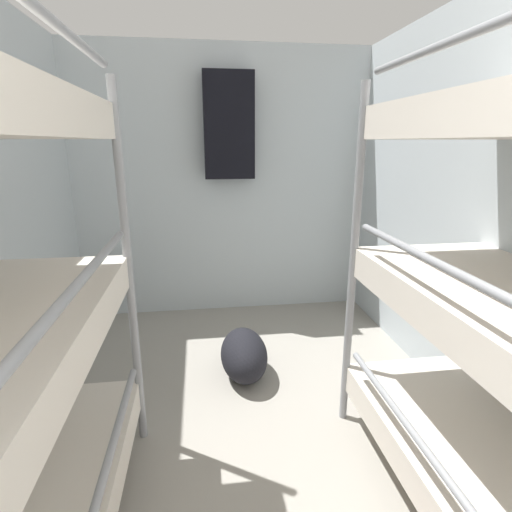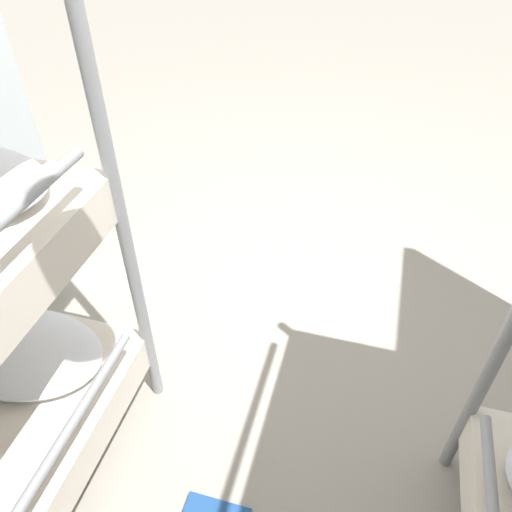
% 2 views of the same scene
% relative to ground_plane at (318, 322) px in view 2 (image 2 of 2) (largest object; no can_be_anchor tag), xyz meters
% --- Properties ---
extents(ground_plane, '(20.00, 20.00, 0.00)m').
position_rel_ground_plane_xyz_m(ground_plane, '(0.00, 0.00, 0.00)').
color(ground_plane, gray).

